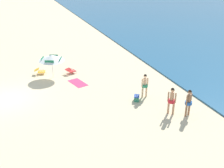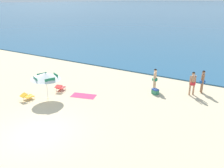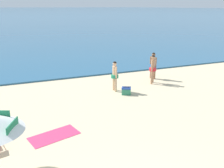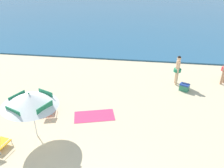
# 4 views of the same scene
# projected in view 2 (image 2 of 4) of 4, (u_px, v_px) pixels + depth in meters

# --- Properties ---
(ground_plane) EXTENTS (800.00, 800.00, 0.00)m
(ground_plane) POSITION_uv_depth(u_px,v_px,m) (39.00, 133.00, 12.33)
(ground_plane) COLOR beige
(beach_umbrella_striped_main) EXTENTS (2.38, 2.36, 1.97)m
(beach_umbrella_striped_main) POSITION_uv_depth(u_px,v_px,m) (46.00, 76.00, 16.16)
(beach_umbrella_striped_main) COLOR silver
(beach_umbrella_striped_main) RESTS_ON ground
(lounge_chair_under_umbrella) EXTENTS (0.68, 0.96, 0.51)m
(lounge_chair_under_umbrella) POSITION_uv_depth(u_px,v_px,m) (27.00, 96.00, 16.39)
(lounge_chair_under_umbrella) COLOR gold
(lounge_chair_under_umbrella) RESTS_ON ground
(lounge_chair_beside_umbrella) EXTENTS (0.73, 0.95, 0.49)m
(lounge_chair_beside_umbrella) POSITION_uv_depth(u_px,v_px,m) (60.00, 87.00, 18.00)
(lounge_chair_beside_umbrella) COLOR red
(lounge_chair_beside_umbrella) RESTS_ON ground
(person_standing_near_shore) EXTENTS (0.43, 0.50, 1.76)m
(person_standing_near_shore) POSITION_uv_depth(u_px,v_px,m) (203.00, 80.00, 17.37)
(person_standing_near_shore) COLOR #8C6042
(person_standing_near_shore) RESTS_ON ground
(person_standing_beside) EXTENTS (0.42, 0.51, 1.72)m
(person_standing_beside) POSITION_uv_depth(u_px,v_px,m) (155.00, 78.00, 17.89)
(person_standing_beside) COLOR #D8A87F
(person_standing_beside) RESTS_ON ground
(person_wading_in) EXTENTS (0.44, 0.44, 1.79)m
(person_wading_in) POSITION_uv_depth(u_px,v_px,m) (193.00, 82.00, 16.93)
(person_wading_in) COLOR tan
(person_wading_in) RESTS_ON ground
(cooler_box) EXTENTS (0.60, 0.54, 0.43)m
(cooler_box) POSITION_uv_depth(u_px,v_px,m) (155.00, 91.00, 17.37)
(cooler_box) COLOR #2D7F5B
(cooler_box) RESTS_ON ground
(beach_towel) EXTENTS (1.98, 1.36, 0.01)m
(beach_towel) POSITION_uv_depth(u_px,v_px,m) (84.00, 96.00, 17.09)
(beach_towel) COLOR #DB3866
(beach_towel) RESTS_ON ground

